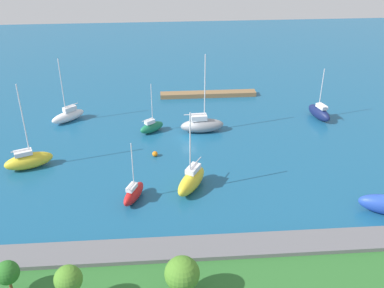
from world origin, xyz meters
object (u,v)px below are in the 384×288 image
at_px(sailboat_white_inner_mooring, 68,115).
at_px(sailboat_gray_lone_north, 202,125).
at_px(sailboat_red_near_pier, 134,193).
at_px(sailboat_navy_far_north, 319,112).
at_px(pier_dock, 208,94).
at_px(sailboat_yellow_off_beacon, 29,160).
at_px(park_tree_center, 182,274).
at_px(park_tree_mideast, 7,273).
at_px(sailboat_yellow_west_end, 191,180).
at_px(mooring_buoy_orange, 155,154).
at_px(sailboat_green_center_basin, 152,127).
at_px(park_tree_midwest, 68,280).

relative_size(sailboat_white_inner_mooring, sailboat_gray_lone_north, 0.86).
bearing_deg(sailboat_red_near_pier, sailboat_navy_far_north, -31.08).
distance_m(pier_dock, sailboat_yellow_off_beacon, 39.09).
bearing_deg(park_tree_center, sailboat_white_inner_mooring, -67.06).
distance_m(sailboat_red_near_pier, sailboat_yellow_off_beacon, 18.49).
xyz_separation_m(park_tree_mideast, sailboat_yellow_west_end, (-19.36, -18.08, -2.12)).
xyz_separation_m(park_tree_mideast, sailboat_navy_far_north, (-44.31, -38.96, -2.33)).
bearing_deg(sailboat_navy_far_north, sailboat_gray_lone_north, 83.05).
bearing_deg(sailboat_yellow_off_beacon, pier_dock, 18.96).
xyz_separation_m(sailboat_navy_far_north, sailboat_red_near_pier, (32.82, 22.91, -0.12)).
bearing_deg(park_tree_center, park_tree_mideast, -5.95).
relative_size(pier_dock, sailboat_yellow_west_end, 1.64).
bearing_deg(mooring_buoy_orange, sailboat_red_near_pier, 76.05).
bearing_deg(sailboat_yellow_off_beacon, mooring_buoy_orange, -15.58).
xyz_separation_m(sailboat_yellow_west_end, sailboat_navy_far_north, (-24.95, -20.88, -0.21)).
bearing_deg(mooring_buoy_orange, sailboat_green_center_basin, -86.40).
bearing_deg(sailboat_green_center_basin, sailboat_yellow_west_end, -108.44).
distance_m(sailboat_gray_lone_north, sailboat_yellow_off_beacon, 28.63).
height_order(pier_dock, sailboat_yellow_west_end, sailboat_yellow_west_end).
bearing_deg(sailboat_yellow_west_end, pier_dock, -160.06).
bearing_deg(pier_dock, sailboat_yellow_west_end, 79.87).
bearing_deg(mooring_buoy_orange, pier_dock, -114.92).
distance_m(pier_dock, sailboat_green_center_basin, 18.94).
height_order(park_tree_center, sailboat_green_center_basin, sailboat_green_center_basin).
distance_m(sailboat_yellow_west_end, sailboat_red_near_pier, 8.14).
bearing_deg(sailboat_white_inner_mooring, sailboat_yellow_west_end, 90.92).
distance_m(sailboat_green_center_basin, sailboat_yellow_off_beacon, 20.97).
relative_size(pier_dock, sailboat_gray_lone_north, 1.41).
bearing_deg(mooring_buoy_orange, sailboat_white_inner_mooring, -41.64).
relative_size(sailboat_green_center_basin, sailboat_red_near_pier, 1.02).
bearing_deg(sailboat_yellow_off_beacon, park_tree_center, -73.51).
height_order(park_tree_mideast, park_tree_midwest, park_tree_midwest).
bearing_deg(sailboat_green_center_basin, sailboat_yellow_off_beacon, 173.79).
xyz_separation_m(park_tree_mideast, sailboat_white_inner_mooring, (1.24, -41.31, -2.46)).
height_order(sailboat_navy_far_north, sailboat_gray_lone_north, sailboat_gray_lone_north).
bearing_deg(sailboat_yellow_off_beacon, sailboat_white_inner_mooring, 56.96).
xyz_separation_m(park_tree_mideast, sailboat_red_near_pier, (-11.49, -16.04, -2.45)).
xyz_separation_m(sailboat_gray_lone_north, sailboat_yellow_off_beacon, (26.88, 9.85, -0.01)).
distance_m(park_tree_mideast, sailboat_white_inner_mooring, 41.40).
bearing_deg(park_tree_midwest, sailboat_yellow_off_beacon, -68.71).
bearing_deg(park_tree_midwest, park_tree_center, -177.85).
distance_m(sailboat_yellow_west_end, sailboat_yellow_off_beacon, 24.90).
relative_size(park_tree_midwest, sailboat_white_inner_mooring, 0.42).
relative_size(park_tree_midwest, sailboat_yellow_west_end, 0.42).
bearing_deg(sailboat_green_center_basin, sailboat_gray_lone_north, -39.23).
bearing_deg(sailboat_yellow_off_beacon, park_tree_mideast, -101.84).
bearing_deg(park_tree_midwest, sailboat_white_inner_mooring, -80.11).
height_order(sailboat_red_near_pier, sailboat_yellow_off_beacon, sailboat_yellow_off_beacon).
relative_size(pier_dock, park_tree_midwest, 3.94).
relative_size(park_tree_mideast, sailboat_yellow_off_beacon, 0.29).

